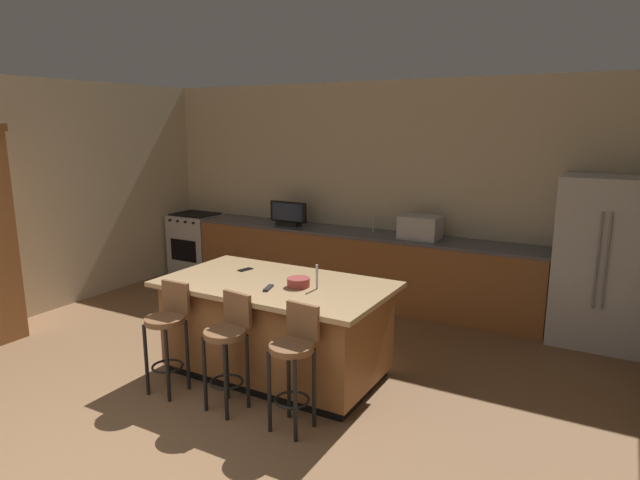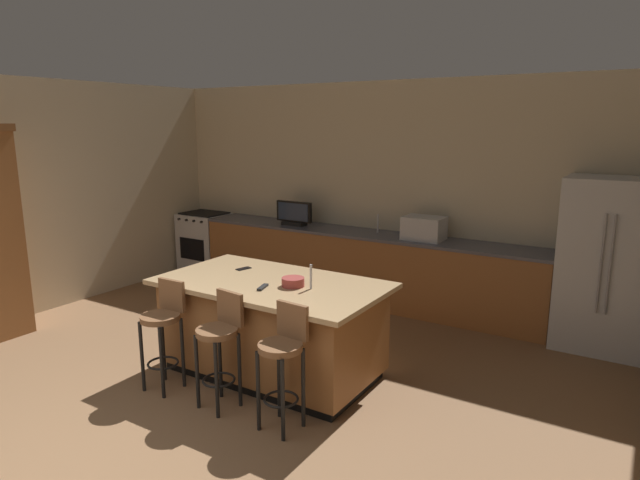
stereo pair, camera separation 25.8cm
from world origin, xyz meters
name	(u,v)px [view 1 (the left image)]	position (x,y,z in m)	size (l,w,h in m)	color
wall_back	(377,191)	(0.00, 5.06, 1.43)	(7.10, 0.12, 2.86)	beige
wall_left	(46,197)	(-3.35, 2.53, 1.43)	(0.12, 5.46, 2.86)	beige
counter_back	(356,266)	(-0.11, 4.68, 0.47)	(4.82, 0.62, 0.93)	brown
kitchen_island	(276,328)	(0.20, 2.31, 0.46)	(2.09, 1.17, 0.90)	black
refrigerator	(603,262)	(2.77, 4.63, 0.90)	(0.93, 0.74, 1.79)	#B7BABF
range_oven	(197,243)	(-2.88, 4.68, 0.47)	(0.71, 0.63, 0.95)	#B7BABF
microwave	(420,227)	(0.75, 4.68, 1.07)	(0.48, 0.36, 0.28)	#B7BABF
tv_monitor	(288,215)	(-1.13, 4.63, 1.08)	(0.56, 0.16, 0.33)	black
sink_faucet_back	(373,223)	(0.08, 4.78, 1.05)	(0.02, 0.02, 0.24)	#B2B2B7
sink_faucet_island	(317,277)	(0.64, 2.31, 1.01)	(0.02, 0.02, 0.22)	#B2B2B7
bar_stool_left	(168,328)	(-0.43, 1.59, 0.58)	(0.34, 0.34, 0.97)	brown
bar_stool_center	(228,342)	(0.21, 1.61, 0.58)	(0.34, 0.36, 0.97)	brown
bar_stool_right	(294,357)	(0.84, 1.62, 0.59)	(0.34, 0.35, 0.98)	brown
fruit_bowl	(298,282)	(0.46, 2.30, 0.94)	(0.20, 0.20, 0.08)	#993833
cell_phone	(245,269)	(-0.29, 2.52, 0.91)	(0.07, 0.15, 0.01)	black
tv_remote	(268,288)	(0.27, 2.10, 0.91)	(0.04, 0.17, 0.02)	black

